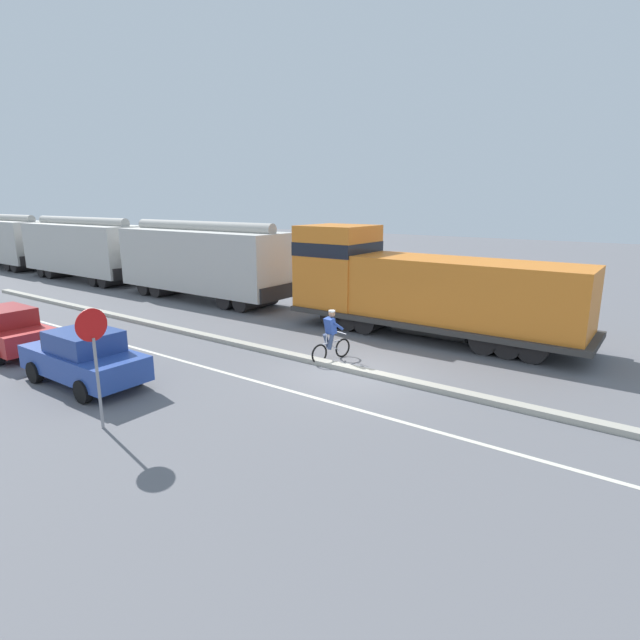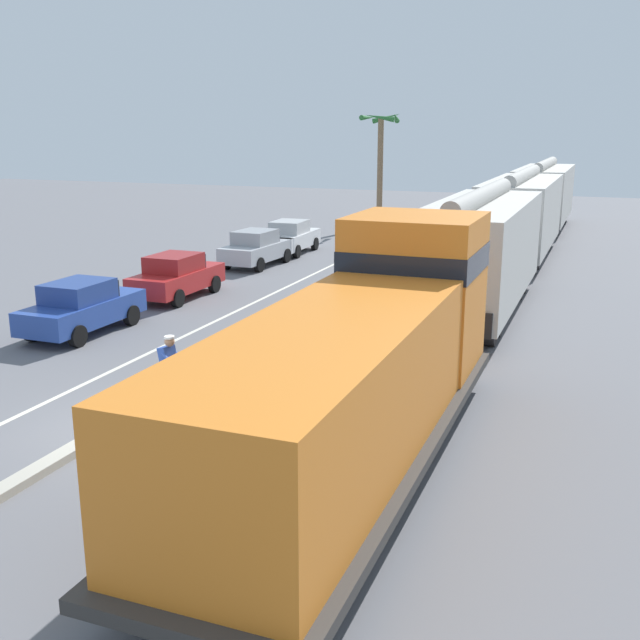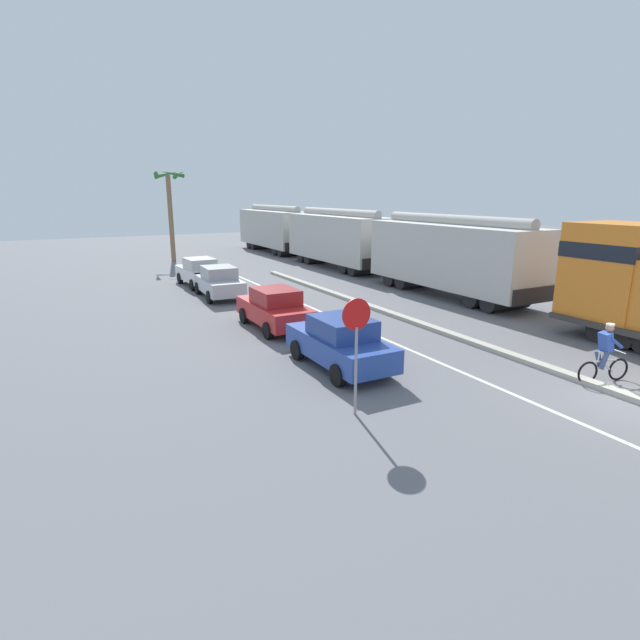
{
  "view_description": "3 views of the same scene",
  "coord_description": "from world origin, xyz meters",
  "px_view_note": "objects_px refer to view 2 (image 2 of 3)",
  "views": [
    {
      "loc": [
        -12.62,
        -7.74,
        5.22
      ],
      "look_at": [
        0.2,
        1.44,
        1.43
      ],
      "focal_mm": 28.0,
      "sensor_mm": 36.0,
      "label": 1
    },
    {
      "loc": [
        9.22,
        -12.02,
        6.08
      ],
      "look_at": [
        3.19,
        3.46,
        1.78
      ],
      "focal_mm": 42.0,
      "sensor_mm": 36.0,
      "label": 2
    },
    {
      "loc": [
        -12.82,
        -6.75,
        5.22
      ],
      "look_at": [
        -5.2,
        7.52,
        1.1
      ],
      "focal_mm": 28.0,
      "sensor_mm": 36.0,
      "label": 3
    }
  ],
  "objects_px": {
    "palm_tree_near": "(381,148)",
    "parked_car_white": "(290,237)",
    "locomotive": "(365,366)",
    "parked_car_blue": "(82,307)",
    "hopper_car_middle": "(521,215)",
    "hopper_car_trailing": "(544,195)",
    "parked_car_red": "(177,276)",
    "parked_car_silver": "(257,248)",
    "cyclist": "(170,375)",
    "hopper_car_lead": "(479,252)"
  },
  "relations": [
    {
      "from": "parked_car_blue",
      "to": "hopper_car_trailing",
      "type": "bearing_deg",
      "value": 70.5
    },
    {
      "from": "hopper_car_middle",
      "to": "hopper_car_trailing",
      "type": "xyz_separation_m",
      "value": [
        0.0,
        11.6,
        0.0
      ]
    },
    {
      "from": "cyclist",
      "to": "palm_tree_near",
      "type": "relative_size",
      "value": 0.24
    },
    {
      "from": "locomotive",
      "to": "cyclist",
      "type": "bearing_deg",
      "value": 171.56
    },
    {
      "from": "hopper_car_lead",
      "to": "parked_car_blue",
      "type": "bearing_deg",
      "value": -147.07
    },
    {
      "from": "parked_car_silver",
      "to": "locomotive",
      "type": "bearing_deg",
      "value": -58.36
    },
    {
      "from": "hopper_car_middle",
      "to": "parked_car_red",
      "type": "relative_size",
      "value": 2.52
    },
    {
      "from": "hopper_car_lead",
      "to": "parked_car_red",
      "type": "distance_m",
      "value": 10.8
    },
    {
      "from": "locomotive",
      "to": "palm_tree_near",
      "type": "xyz_separation_m",
      "value": [
        -9.68,
        32.95,
        3.05
      ]
    },
    {
      "from": "parked_car_silver",
      "to": "cyclist",
      "type": "relative_size",
      "value": 2.49
    },
    {
      "from": "locomotive",
      "to": "parked_car_red",
      "type": "xyz_separation_m",
      "value": [
        -10.6,
        10.48,
        -0.98
      ]
    },
    {
      "from": "hopper_car_trailing",
      "to": "parked_car_red",
      "type": "bearing_deg",
      "value": -113.07
    },
    {
      "from": "hopper_car_trailing",
      "to": "parked_car_silver",
      "type": "bearing_deg",
      "value": -120.91
    },
    {
      "from": "parked_car_white",
      "to": "cyclist",
      "type": "relative_size",
      "value": 2.49
    },
    {
      "from": "hopper_car_middle",
      "to": "locomotive",
      "type": "bearing_deg",
      "value": -90.0
    },
    {
      "from": "hopper_car_lead",
      "to": "parked_car_red",
      "type": "relative_size",
      "value": 2.52
    },
    {
      "from": "hopper_car_middle",
      "to": "parked_car_silver",
      "type": "height_order",
      "value": "hopper_car_middle"
    },
    {
      "from": "palm_tree_near",
      "to": "parked_car_white",
      "type": "bearing_deg",
      "value": -95.09
    },
    {
      "from": "hopper_car_lead",
      "to": "parked_car_white",
      "type": "xyz_separation_m",
      "value": [
        -10.72,
        9.05,
        -1.26
      ]
    },
    {
      "from": "hopper_car_middle",
      "to": "parked_car_blue",
      "type": "height_order",
      "value": "hopper_car_middle"
    },
    {
      "from": "parked_car_blue",
      "to": "palm_tree_near",
      "type": "relative_size",
      "value": 0.6
    },
    {
      "from": "parked_car_red",
      "to": "parked_car_white",
      "type": "distance_m",
      "value": 10.73
    },
    {
      "from": "cyclist",
      "to": "palm_tree_near",
      "type": "xyz_separation_m",
      "value": [
        -4.99,
        32.26,
        4.03
      ]
    },
    {
      "from": "parked_car_red",
      "to": "parked_car_white",
      "type": "height_order",
      "value": "same"
    },
    {
      "from": "palm_tree_near",
      "to": "hopper_car_middle",
      "type": "bearing_deg",
      "value": -43.54
    },
    {
      "from": "parked_car_silver",
      "to": "palm_tree_near",
      "type": "height_order",
      "value": "palm_tree_near"
    },
    {
      "from": "hopper_car_middle",
      "to": "cyclist",
      "type": "relative_size",
      "value": 6.18
    },
    {
      "from": "hopper_car_lead",
      "to": "cyclist",
      "type": "distance_m",
      "value": 12.45
    },
    {
      "from": "hopper_car_middle",
      "to": "hopper_car_trailing",
      "type": "height_order",
      "value": "same"
    },
    {
      "from": "parked_car_blue",
      "to": "parked_car_white",
      "type": "relative_size",
      "value": 0.99
    },
    {
      "from": "parked_car_white",
      "to": "hopper_car_lead",
      "type": "bearing_deg",
      "value": -40.16
    },
    {
      "from": "locomotive",
      "to": "palm_tree_near",
      "type": "distance_m",
      "value": 34.48
    },
    {
      "from": "hopper_car_middle",
      "to": "cyclist",
      "type": "distance_m",
      "value": 23.57
    },
    {
      "from": "parked_car_blue",
      "to": "cyclist",
      "type": "xyz_separation_m",
      "value": [
        5.97,
        -4.56,
        0.0
      ]
    },
    {
      "from": "palm_tree_near",
      "to": "hopper_car_trailing",
      "type": "bearing_deg",
      "value": 13.95
    },
    {
      "from": "parked_car_blue",
      "to": "parked_car_white",
      "type": "xyz_separation_m",
      "value": [
        -0.07,
        15.95,
        0.0
      ]
    },
    {
      "from": "parked_car_white",
      "to": "cyclist",
      "type": "bearing_deg",
      "value": -73.61
    },
    {
      "from": "parked_car_blue",
      "to": "parked_car_red",
      "type": "relative_size",
      "value": 1.0
    },
    {
      "from": "parked_car_silver",
      "to": "parked_car_white",
      "type": "bearing_deg",
      "value": 89.81
    },
    {
      "from": "locomotive",
      "to": "parked_car_blue",
      "type": "distance_m",
      "value": 11.92
    },
    {
      "from": "hopper_car_trailing",
      "to": "parked_car_silver",
      "type": "relative_size",
      "value": 2.48
    },
    {
      "from": "parked_car_red",
      "to": "cyclist",
      "type": "xyz_separation_m",
      "value": [
        5.9,
        -9.78,
        0.0
      ]
    },
    {
      "from": "hopper_car_middle",
      "to": "hopper_car_trailing",
      "type": "bearing_deg",
      "value": 90.0
    },
    {
      "from": "locomotive",
      "to": "parked_car_blue",
      "type": "relative_size",
      "value": 2.76
    },
    {
      "from": "parked_car_blue",
      "to": "palm_tree_near",
      "type": "xyz_separation_m",
      "value": [
        0.98,
        27.7,
        4.03
      ]
    },
    {
      "from": "locomotive",
      "to": "hopper_car_lead",
      "type": "bearing_deg",
      "value": 90.0
    },
    {
      "from": "hopper_car_middle",
      "to": "parked_car_red",
      "type": "height_order",
      "value": "hopper_car_middle"
    },
    {
      "from": "parked_car_blue",
      "to": "parked_car_silver",
      "type": "xyz_separation_m",
      "value": [
        -0.08,
        12.17,
        0.0
      ]
    },
    {
      "from": "hopper_car_lead",
      "to": "parked_car_red",
      "type": "height_order",
      "value": "hopper_car_lead"
    },
    {
      "from": "hopper_car_middle",
      "to": "parked_car_blue",
      "type": "bearing_deg",
      "value": -119.94
    }
  ]
}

